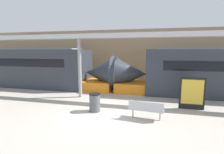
% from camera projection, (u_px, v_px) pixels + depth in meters
% --- Properties ---
extents(ground_plane, '(60.00, 60.00, 0.00)m').
position_uv_depth(ground_plane, '(101.00, 117.00, 8.00)').
color(ground_plane, '#A8A093').
extents(station_wall, '(56.00, 0.20, 5.00)m').
position_uv_depth(station_wall, '(131.00, 56.00, 16.81)').
color(station_wall, '#9E8460').
rests_on(station_wall, ground_plane).
extents(train_right, '(17.39, 2.93, 3.20)m').
position_uv_depth(train_right, '(20.00, 68.00, 15.31)').
color(train_right, '#2D333D').
rests_on(train_right, ground_plane).
extents(bench_near, '(1.56, 0.62, 0.84)m').
position_uv_depth(bench_near, '(146.00, 109.00, 7.68)').
color(bench_near, '#ADB2B7').
rests_on(bench_near, ground_plane).
extents(trash_bin, '(0.56, 0.56, 0.93)m').
position_uv_depth(trash_bin, '(95.00, 102.00, 8.70)').
color(trash_bin, '#4C4F54').
rests_on(trash_bin, ground_plane).
extents(poster_board, '(1.24, 0.07, 1.68)m').
position_uv_depth(poster_board, '(192.00, 93.00, 8.97)').
color(poster_board, black).
rests_on(poster_board, ground_plane).
extents(support_column_near, '(0.23, 0.23, 3.76)m').
position_uv_depth(support_column_near, '(80.00, 69.00, 11.20)').
color(support_column_near, gray).
rests_on(support_column_near, ground_plane).
extents(canopy_beam, '(28.00, 0.60, 0.28)m').
position_uv_depth(canopy_beam, '(79.00, 36.00, 10.89)').
color(canopy_beam, '#B7B7BC').
rests_on(canopy_beam, support_column_near).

